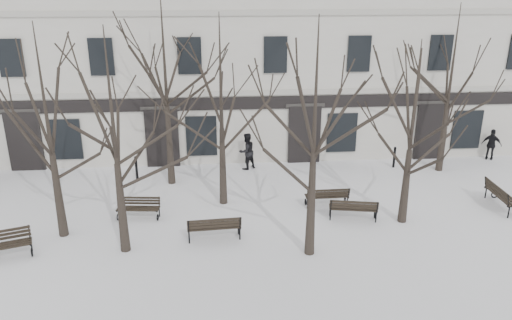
{
  "coord_description": "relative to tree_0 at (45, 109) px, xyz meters",
  "views": [
    {
      "loc": [
        -0.86,
        -15.53,
        8.79
      ],
      "look_at": [
        0.68,
        3.0,
        1.98
      ],
      "focal_mm": 35.0,
      "sensor_mm": 36.0,
      "label": 1
    }
  ],
  "objects": [
    {
      "name": "pedestrian_c",
      "position": [
        19.59,
        6.43,
        -4.71
      ],
      "size": [
        1.01,
        0.84,
        1.61
      ],
      "primitive_type": "imported",
      "rotation": [
        0.0,
        0.0,
        2.58
      ],
      "color": "black",
      "rests_on": "ground"
    },
    {
      "name": "tree_1",
      "position": [
        2.41,
        -1.27,
        -0.02
      ],
      "size": [
        5.26,
        5.26,
        7.51
      ],
      "color": "black",
      "rests_on": "ground"
    },
    {
      "name": "tree_6",
      "position": [
        16.35,
        5.18,
        0.17
      ],
      "size": [
        5.46,
        5.46,
        7.8
      ],
      "color": "black",
      "rests_on": "ground"
    },
    {
      "name": "pedestrian_b",
      "position": [
        7.06,
        6.14,
        -4.71
      ],
      "size": [
        1.11,
        1.06,
        1.8
      ],
      "primitive_type": "imported",
      "rotation": [
        0.0,
        0.0,
        3.73
      ],
      "color": "black",
      "rests_on": "ground"
    },
    {
      "name": "tree_2",
      "position": [
        8.65,
        -1.99,
        0.18
      ],
      "size": [
        5.48,
        5.48,
        7.82
      ],
      "color": "black",
      "rests_on": "ground"
    },
    {
      "name": "bollard_b",
      "position": [
        14.28,
        5.74,
        -4.14
      ],
      "size": [
        0.14,
        0.14,
        1.06
      ],
      "color": "black",
      "rests_on": "ground"
    },
    {
      "name": "bench_3",
      "position": [
        2.54,
        1.19,
        -4.27
      ],
      "size": [
        1.68,
        0.76,
        0.82
      ],
      "rotation": [
        0.0,
        0.0,
        -0.11
      ],
      "color": "black",
      "rests_on": "ground"
    },
    {
      "name": "bench_2",
      "position": [
        10.77,
        0.31,
        -4.21
      ],
      "size": [
        1.9,
        1.0,
        0.92
      ],
      "rotation": [
        0.0,
        0.0,
        2.95
      ],
      "color": "black",
      "rests_on": "ground"
    },
    {
      "name": "bollard_a",
      "position": [
        1.89,
        5.27,
        -4.12
      ],
      "size": [
        0.14,
        0.14,
        1.11
      ],
      "color": "black",
      "rests_on": "ground"
    },
    {
      "name": "ground",
      "position": [
        6.49,
        -1.07,
        -4.71
      ],
      "size": [
        100.0,
        100.0,
        0.0
      ],
      "primitive_type": "plane",
      "color": "white",
      "rests_on": "ground"
    },
    {
      "name": "bench_5",
      "position": [
        17.01,
        0.91,
        -4.17
      ],
      "size": [
        0.81,
        2.01,
        1.0
      ],
      "rotation": [
        0.0,
        0.0,
        1.53
      ],
      "color": "black",
      "rests_on": "ground"
    },
    {
      "name": "building",
      "position": [
        6.49,
        11.89,
        0.8
      ],
      "size": [
        40.4,
        10.2,
        11.4
      ],
      "color": "beige",
      "rests_on": "ground"
    },
    {
      "name": "tree_0",
      "position": [
        0.0,
        0.0,
        0.0
      ],
      "size": [
        5.28,
        5.28,
        7.54
      ],
      "color": "black",
      "rests_on": "ground"
    },
    {
      "name": "tree_5",
      "position": [
        5.84,
        2.3,
        0.07
      ],
      "size": [
        5.35,
        5.35,
        7.64
      ],
      "color": "black",
      "rests_on": "ground"
    },
    {
      "name": "bench_4",
      "position": [
        10.03,
        1.56,
        -4.23
      ],
      "size": [
        1.76,
        0.66,
        0.88
      ],
      "rotation": [
        0.0,
        0.0,
        3.16
      ],
      "color": "black",
      "rests_on": "ground"
    },
    {
      "name": "tree_3",
      "position": [
        12.63,
        0.05,
        -0.43
      ],
      "size": [
        4.8,
        4.8,
        6.86
      ],
      "color": "black",
      "rests_on": "ground"
    },
    {
      "name": "bench_1",
      "position": [
        5.45,
        -0.8,
        -4.19
      ],
      "size": [
        1.94,
        0.82,
        0.95
      ],
      "rotation": [
        0.0,
        0.0,
        3.21
      ],
      "color": "black",
      "rests_on": "ground"
    },
    {
      "name": "bench_0",
      "position": [
        -1.57,
        -1.46,
        -4.2
      ],
      "size": [
        1.96,
        1.23,
        0.94
      ],
      "rotation": [
        0.0,
        0.0,
        0.33
      ],
      "color": "black",
      "rests_on": "ground"
    },
    {
      "name": "tree_4",
      "position": [
        3.54,
        4.63,
        0.63
      ],
      "size": [
        5.98,
        5.98,
        8.54
      ],
      "color": "black",
      "rests_on": "ground"
    }
  ]
}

